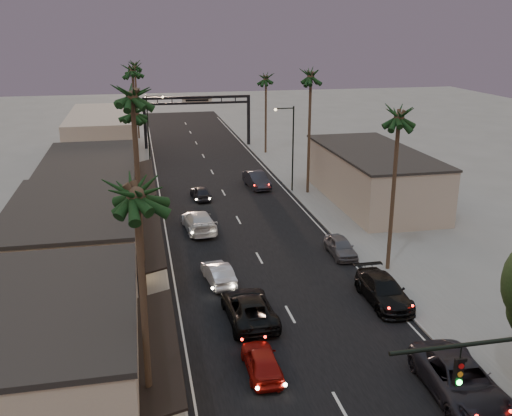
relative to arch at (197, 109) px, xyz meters
name	(u,v)px	position (x,y,z in m)	size (l,w,h in m)	color
ground	(233,210)	(0.00, -30.00, -5.53)	(200.00, 200.00, 0.00)	slate
road	(225,195)	(0.00, -25.00, -5.53)	(14.00, 120.00, 0.02)	black
sidewalk_left	(131,182)	(-9.50, -18.00, -5.47)	(5.00, 92.00, 0.12)	slate
sidewalk_right	(295,174)	(9.50, -18.00, -5.47)	(5.00, 92.00, 0.12)	slate
storefront_near	(45,364)	(-13.00, -58.00, -2.78)	(8.00, 12.00, 5.50)	#BEAA91
storefront_mid	(75,247)	(-13.00, -44.00, -2.78)	(8.00, 14.00, 5.50)	tan
storefront_far	(91,187)	(-13.00, -28.00, -3.03)	(8.00, 16.00, 5.00)	#BEAA91
storefront_dist	(102,136)	(-13.00, -5.00, -2.53)	(8.00, 20.00, 6.00)	tan
building_right	(372,177)	(14.00, -30.00, -3.03)	(8.00, 18.00, 5.00)	tan
arch	(197,109)	(0.00, 0.00, 0.00)	(15.20, 0.40, 7.27)	black
streetlight_right	(290,142)	(6.92, -25.00, -0.20)	(2.13, 0.30, 9.00)	black
streetlight_left	(150,126)	(-6.92, -12.00, -0.20)	(2.13, 0.30, 9.00)	black
palm_la	(135,184)	(-8.60, -61.00, 5.91)	(3.20, 3.20, 13.20)	#38281C
palm_lb	(132,90)	(-8.60, -48.00, 7.85)	(3.20, 3.20, 15.20)	#38281C
palm_lc	(134,108)	(-8.60, -34.00, 4.94)	(3.20, 3.20, 12.20)	#38281C
palm_ld	(132,67)	(-8.60, -15.00, 6.88)	(3.20, 3.20, 14.20)	#38281C
palm_ra	(400,111)	(8.60, -46.00, 5.91)	(3.20, 3.20, 13.20)	#38281C
palm_rb	(311,72)	(8.60, -26.00, 6.88)	(3.20, 3.20, 14.20)	#38281C
palm_rc	(266,75)	(8.60, -6.00, 4.94)	(3.20, 3.20, 12.20)	#38281C
palm_far	(134,63)	(-8.30, 8.00, 5.91)	(3.20, 3.20, 13.20)	#38281C
oncoming_red	(262,361)	(-3.00, -56.64, -4.84)	(1.64, 4.08, 1.39)	maroon
oncoming_pickup	(249,308)	(-2.59, -51.14, -4.72)	(2.69, 5.83, 1.62)	black
oncoming_silver	(218,273)	(-3.64, -45.64, -4.83)	(1.49, 4.26, 1.41)	#A6A6AC
oncoming_white	(199,221)	(-3.80, -34.99, -4.69)	(2.37, 5.84, 1.70)	silver
oncoming_dgrey	(201,193)	(-2.60, -25.82, -4.86)	(1.60, 3.98, 1.35)	black
curbside_near	(460,380)	(5.75, -60.40, -4.65)	(2.93, 6.36, 1.77)	black
curbside_black	(384,290)	(6.20, -50.64, -4.71)	(2.30, 5.65, 1.64)	black
curbside_grey	(341,247)	(6.20, -42.73, -4.82)	(1.68, 4.18, 1.42)	#4D4D52
curbside_far	(257,180)	(3.86, -22.65, -4.69)	(1.78, 5.11, 1.68)	black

